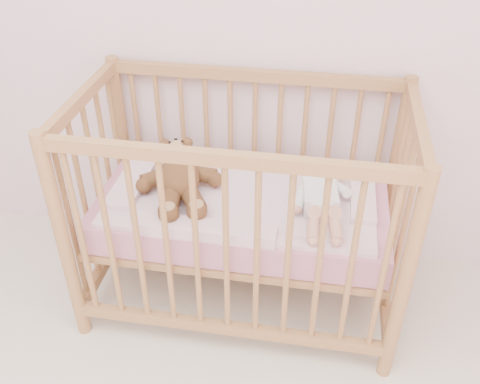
# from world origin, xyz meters

# --- Properties ---
(crib) EXTENTS (1.36, 0.76, 1.00)m
(crib) POSITION_xyz_m (0.26, 1.60, 0.50)
(crib) COLOR #B1794B
(crib) RESTS_ON floor
(mattress) EXTENTS (1.22, 0.62, 0.13)m
(mattress) POSITION_xyz_m (0.26, 1.60, 0.49)
(mattress) COLOR pink
(mattress) RESTS_ON crib
(blanket) EXTENTS (1.10, 0.58, 0.06)m
(blanket) POSITION_xyz_m (0.26, 1.60, 0.56)
(blanket) COLOR pink
(blanket) RESTS_ON mattress
(baby) EXTENTS (0.31, 0.54, 0.12)m
(baby) POSITION_xyz_m (0.59, 1.58, 0.64)
(baby) COLOR white
(baby) RESTS_ON blanket
(teddy_bear) EXTENTS (0.53, 0.63, 0.15)m
(teddy_bear) POSITION_xyz_m (0.00, 1.58, 0.65)
(teddy_bear) COLOR brown
(teddy_bear) RESTS_ON blanket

